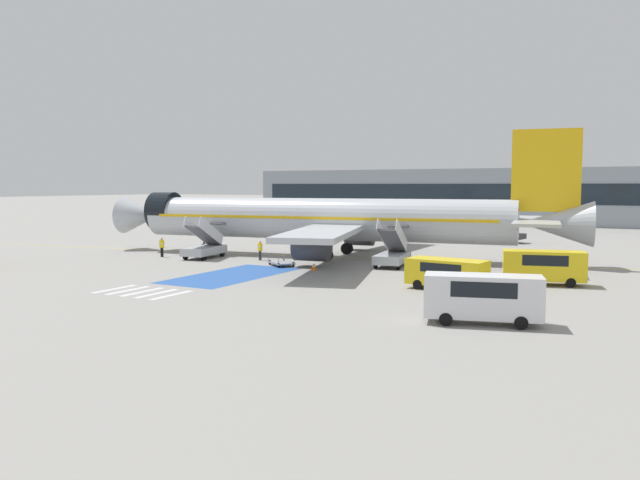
{
  "coord_description": "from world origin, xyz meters",
  "views": [
    {
      "loc": [
        28.08,
        -49.9,
        6.69
      ],
      "look_at": [
        0.99,
        -0.21,
        1.69
      ],
      "focal_mm": 35.0,
      "sensor_mm": 36.0,
      "label": 1
    }
  ],
  "objects_px": {
    "service_van_1": "(544,265)",
    "service_van_2": "(483,295)",
    "ground_crew_1": "(162,246)",
    "traffic_cone_1": "(490,274)",
    "baggage_cart": "(281,263)",
    "airliner": "(327,219)",
    "boarding_stairs_aft": "(392,254)",
    "fuel_tanker": "(487,227)",
    "traffic_cone_0": "(314,267)",
    "ground_crew_0": "(260,249)",
    "terminal_building": "(564,197)",
    "boarding_stairs_forward": "(204,247)",
    "service_van_0": "(447,271)"
  },
  "relations": [
    {
      "from": "fuel_tanker",
      "to": "service_van_0",
      "type": "xyz_separation_m",
      "value": [
        6.16,
        -35.72,
        -0.51
      ]
    },
    {
      "from": "boarding_stairs_forward",
      "to": "service_van_0",
      "type": "relative_size",
      "value": 1.05
    },
    {
      "from": "service_van_1",
      "to": "ground_crew_0",
      "type": "bearing_deg",
      "value": -109.51
    },
    {
      "from": "baggage_cart",
      "to": "terminal_building",
      "type": "bearing_deg",
      "value": -153.65
    },
    {
      "from": "fuel_tanker",
      "to": "traffic_cone_0",
      "type": "distance_m",
      "value": 32.33
    },
    {
      "from": "traffic_cone_1",
      "to": "terminal_building",
      "type": "xyz_separation_m",
      "value": [
        -3.72,
        67.11,
        4.47
      ]
    },
    {
      "from": "service_van_1",
      "to": "service_van_2",
      "type": "bearing_deg",
      "value": -16.76
    },
    {
      "from": "baggage_cart",
      "to": "ground_crew_0",
      "type": "xyz_separation_m",
      "value": [
        -3.7,
        2.36,
        0.76
      ]
    },
    {
      "from": "baggage_cart",
      "to": "traffic_cone_1",
      "type": "height_order",
      "value": "baggage_cart"
    },
    {
      "from": "boarding_stairs_forward",
      "to": "fuel_tanker",
      "type": "xyz_separation_m",
      "value": [
        18.69,
        29.31,
        0.72
      ]
    },
    {
      "from": "traffic_cone_0",
      "to": "traffic_cone_1",
      "type": "distance_m",
      "value": 13.37
    },
    {
      "from": "boarding_stairs_aft",
      "to": "traffic_cone_1",
      "type": "relative_size",
      "value": 9.58
    },
    {
      "from": "airliner",
      "to": "service_van_0",
      "type": "relative_size",
      "value": 8.7
    },
    {
      "from": "airliner",
      "to": "baggage_cart",
      "type": "xyz_separation_m",
      "value": [
        -0.34,
        -7.4,
        -3.26
      ]
    },
    {
      "from": "boarding_stairs_aft",
      "to": "service_van_0",
      "type": "distance_m",
      "value": 11.75
    },
    {
      "from": "airliner",
      "to": "ground_crew_1",
      "type": "xyz_separation_m",
      "value": [
        -13.51,
        -7.3,
        -2.47
      ]
    },
    {
      "from": "service_van_1",
      "to": "baggage_cart",
      "type": "height_order",
      "value": "service_van_1"
    },
    {
      "from": "service_van_1",
      "to": "ground_crew_1",
      "type": "distance_m",
      "value": 33.91
    },
    {
      "from": "ground_crew_0",
      "to": "service_van_1",
      "type": "bearing_deg",
      "value": -163.52
    },
    {
      "from": "boarding_stairs_forward",
      "to": "ground_crew_1",
      "type": "relative_size",
      "value": 3.01
    },
    {
      "from": "boarding_stairs_forward",
      "to": "terminal_building",
      "type": "relative_size",
      "value": 0.05
    },
    {
      "from": "service_van_0",
      "to": "fuel_tanker",
      "type": "bearing_deg",
      "value": 16.09
    },
    {
      "from": "fuel_tanker",
      "to": "service_van_0",
      "type": "height_order",
      "value": "fuel_tanker"
    },
    {
      "from": "service_van_0",
      "to": "terminal_building",
      "type": "bearing_deg",
      "value": 8.28
    },
    {
      "from": "airliner",
      "to": "boarding_stairs_forward",
      "type": "relative_size",
      "value": 8.3
    },
    {
      "from": "ground_crew_1",
      "to": "traffic_cone_1",
      "type": "distance_m",
      "value": 30.05
    },
    {
      "from": "fuel_tanker",
      "to": "terminal_building",
      "type": "height_order",
      "value": "terminal_building"
    },
    {
      "from": "fuel_tanker",
      "to": "baggage_cart",
      "type": "bearing_deg",
      "value": 170.72
    },
    {
      "from": "fuel_tanker",
      "to": "airliner",
      "type": "bearing_deg",
      "value": 166.46
    },
    {
      "from": "boarding_stairs_aft",
      "to": "fuel_tanker",
      "type": "height_order",
      "value": "boarding_stairs_aft"
    },
    {
      "from": "boarding_stairs_forward",
      "to": "service_van_2",
      "type": "bearing_deg",
      "value": -36.15
    },
    {
      "from": "service_van_0",
      "to": "traffic_cone_1",
      "type": "xyz_separation_m",
      "value": [
        1.19,
        6.5,
        -0.91
      ]
    },
    {
      "from": "boarding_stairs_forward",
      "to": "baggage_cart",
      "type": "bearing_deg",
      "value": -17.39
    },
    {
      "from": "service_van_1",
      "to": "terminal_building",
      "type": "xyz_separation_m",
      "value": [
        -7.62,
        68.49,
        3.4
      ]
    },
    {
      "from": "service_van_2",
      "to": "traffic_cone_1",
      "type": "relative_size",
      "value": 10.19
    },
    {
      "from": "baggage_cart",
      "to": "traffic_cone_1",
      "type": "bearing_deg",
      "value": 132.18
    },
    {
      "from": "boarding_stairs_aft",
      "to": "baggage_cart",
      "type": "xyz_separation_m",
      "value": [
        -8.22,
        -4.09,
        -0.74
      ]
    },
    {
      "from": "traffic_cone_0",
      "to": "airliner",
      "type": "bearing_deg",
      "value": 111.65
    },
    {
      "from": "boarding_stairs_aft",
      "to": "airliner",
      "type": "bearing_deg",
      "value": 148.4
    },
    {
      "from": "fuel_tanker",
      "to": "traffic_cone_0",
      "type": "relative_size",
      "value": 16.11
    },
    {
      "from": "traffic_cone_0",
      "to": "terminal_building",
      "type": "bearing_deg",
      "value": 82.31
    },
    {
      "from": "boarding_stairs_aft",
      "to": "traffic_cone_0",
      "type": "height_order",
      "value": "boarding_stairs_aft"
    },
    {
      "from": "service_van_2",
      "to": "traffic_cone_1",
      "type": "height_order",
      "value": "service_van_2"
    },
    {
      "from": "service_van_0",
      "to": "baggage_cart",
      "type": "xyz_separation_m",
      "value": [
        -15.64,
        5.02,
        -0.94
      ]
    },
    {
      "from": "baggage_cart",
      "to": "ground_crew_1",
      "type": "relative_size",
      "value": 1.64
    },
    {
      "from": "boarding_stairs_aft",
      "to": "ground_crew_0",
      "type": "distance_m",
      "value": 12.05
    },
    {
      "from": "airliner",
      "to": "traffic_cone_1",
      "type": "distance_m",
      "value": 17.82
    },
    {
      "from": "ground_crew_0",
      "to": "traffic_cone_0",
      "type": "relative_size",
      "value": 3.11
    },
    {
      "from": "traffic_cone_1",
      "to": "boarding_stairs_aft",
      "type": "bearing_deg",
      "value": 163.12
    },
    {
      "from": "ground_crew_0",
      "to": "traffic_cone_0",
      "type": "xyz_separation_m",
      "value": [
        7.41,
        -3.44,
        -0.73
      ]
    }
  ]
}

